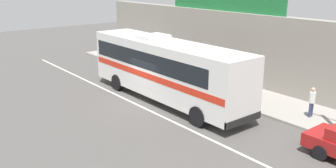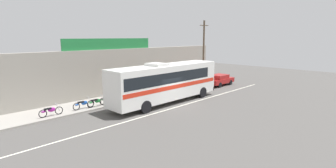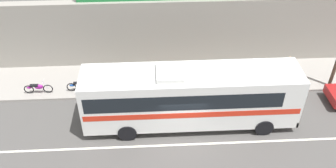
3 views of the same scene
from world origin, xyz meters
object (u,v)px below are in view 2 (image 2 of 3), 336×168
motorcycle_red (109,99)px  utility_pole (204,52)px  motorcycle_black (83,104)px  pedestrian_by_curb (183,78)px  parked_car (220,80)px  intercity_bus (166,81)px  motorcycle_green (97,102)px  motorcycle_orange (51,111)px

motorcycle_red → utility_pole: bearing=-1.6°
utility_pole → motorcycle_black: 16.60m
motorcycle_red → pedestrian_by_curb: pedestrian_by_curb is taller
pedestrian_by_curb → motorcycle_red: bearing=-175.8°
motorcycle_black → pedestrian_by_curb: 13.71m
motorcycle_black → pedestrian_by_curb: pedestrian_by_curb is taller
parked_car → motorcycle_black: (-17.48, 1.99, -0.17)m
parked_car → utility_pole: 4.06m
parked_car → motorcycle_red: 15.15m
intercity_bus → motorcycle_green: (-5.43, 3.00, -1.50)m
motorcycle_black → motorcycle_orange: bearing=-178.1°
parked_car → pedestrian_by_curb: bearing=143.3°
utility_pole → motorcycle_red: 14.20m
motorcycle_green → motorcycle_orange: 3.87m
pedestrian_by_curb → parked_car: bearing=-36.7°
motorcycle_black → intercity_bus: bearing=-25.7°
utility_pole → motorcycle_black: bearing=178.8°
parked_car → motorcycle_orange: 20.29m
parked_car → utility_pole: (-1.30, 1.64, 3.48)m
utility_pole → motorcycle_black: size_ratio=4.11×
motorcycle_orange → pedestrian_by_curb: size_ratio=1.16×
motorcycle_orange → intercity_bus: bearing=-18.3°
intercity_bus → parked_car: size_ratio=2.83×
parked_car → motorcycle_green: parked_car is taller
intercity_bus → utility_pole: (9.60, 2.82, 2.15)m
intercity_bus → utility_pole: 10.24m
utility_pole → motorcycle_orange: (-18.91, 0.25, -3.65)m
parked_car → utility_pole: bearing=128.3°
motorcycle_red → motorcycle_black: size_ratio=1.00×
motorcycle_black → motorcycle_green: bearing=-8.3°
intercity_bus → pedestrian_by_curb: intercity_bus is taller
motorcycle_red → motorcycle_orange: (-5.19, -0.12, 0.00)m
utility_pole → motorcycle_green: utility_pole is taller
motorcycle_black → pedestrian_by_curb: size_ratio=1.22×
motorcycle_green → motorcycle_black: same height
utility_pole → parked_car: bearing=-51.7°
intercity_bus → parked_car: intercity_bus is taller
intercity_bus → motorcycle_orange: (-9.31, 3.08, -1.50)m
motorcycle_red → intercity_bus: bearing=-37.8°
intercity_bus → motorcycle_red: bearing=142.2°
motorcycle_red → motorcycle_orange: same height
intercity_bus → motorcycle_green: bearing=151.1°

